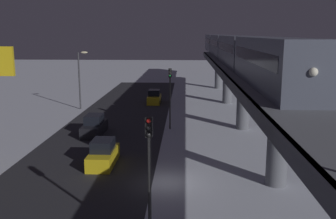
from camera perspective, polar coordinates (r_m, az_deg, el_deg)
ground_plane at (r=26.28m, az=-0.35°, el=-10.88°), size 240.00×240.00×0.00m
avenue_asphalt at (r=27.34m, az=-14.09°, el=-10.32°), size 11.00×106.14×0.01m
elevated_railway at (r=25.44m, az=16.28°, el=0.63°), size 5.00×106.14×6.26m
subway_train at (r=55.76m, az=9.03°, el=9.26°), size 2.94×74.07×3.40m
sedan_yellow at (r=55.00m, az=-2.08°, el=1.76°), size 1.91×4.13×1.97m
sedan_yellow_2 at (r=29.86m, az=-9.69°, el=-6.65°), size 1.80×4.37×1.97m
sedan_black at (r=38.79m, az=-10.99°, el=-2.49°), size 1.80×4.79×1.97m
traffic_light_near at (r=17.07m, az=-2.82°, el=-8.34°), size 0.32×0.44×6.40m
traffic_light_mid at (r=39.45m, az=0.31°, el=2.98°), size 0.32×0.44×6.40m
street_lamp_far at (r=51.42m, az=-12.96°, el=5.35°), size 1.35×0.44×7.65m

